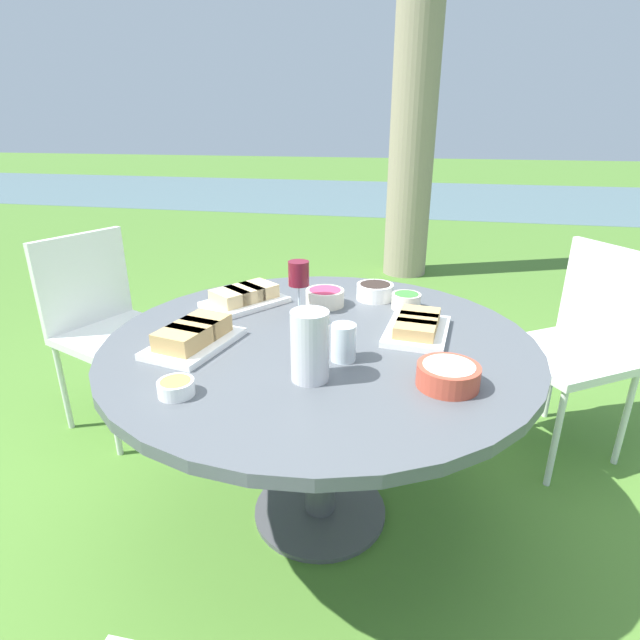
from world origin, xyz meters
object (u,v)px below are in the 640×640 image
chair_near_right (104,316)px  water_pitcher (310,346)px  handbag (390,355)px  chair_near_left (581,336)px  dining_table (320,363)px  wine_glass (299,275)px

chair_near_right → water_pitcher: bearing=-32.0°
chair_near_right → water_pitcher: water_pitcher is taller
water_pitcher → handbag: size_ratio=0.52×
chair_near_left → chair_near_right: 2.08m
dining_table → wine_glass: bearing=120.9°
wine_glass → chair_near_right: bearing=166.6°
chair_near_right → water_pitcher: size_ratio=4.61×
chair_near_right → handbag: chair_near_right is taller
water_pitcher → dining_table: bearing=96.7°
dining_table → handbag: size_ratio=3.71×
chair_near_left → handbag: bearing=148.8°
chair_near_right → wine_glass: 1.06m
wine_glass → handbag: size_ratio=0.52×
wine_glass → chair_near_left: bearing=22.3°
dining_table → handbag: (0.16, 1.14, -0.49)m
handbag → water_pitcher: bearing=-95.1°
chair_near_right → handbag: size_ratio=2.42×
dining_table → chair_near_right: (-1.10, 0.43, -0.09)m
chair_near_right → handbag: 1.50m
chair_near_right → handbag: bearing=29.1°
chair_near_right → wine_glass: bearing=-13.4°
chair_near_right → wine_glass: (0.98, -0.23, 0.32)m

